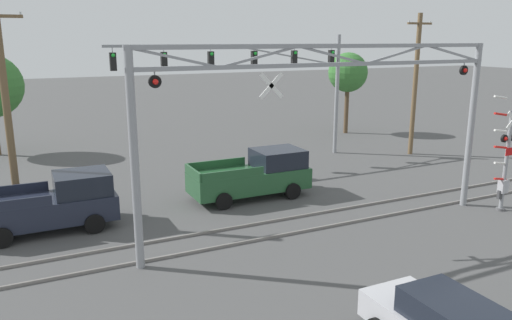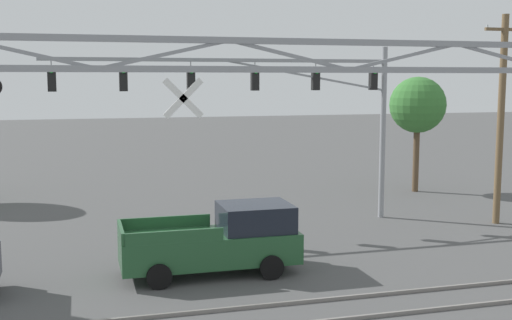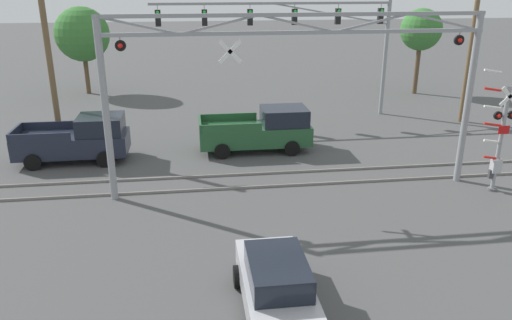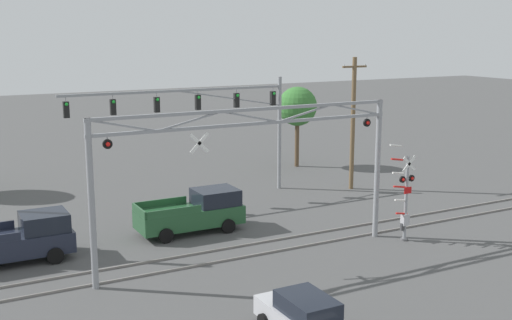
% 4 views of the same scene
% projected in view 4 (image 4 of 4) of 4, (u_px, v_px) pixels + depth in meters
% --- Properties ---
extents(rail_track_near, '(80.00, 0.08, 0.10)m').
position_uv_depth(rail_track_near, '(248.00, 256.00, 28.99)').
color(rail_track_near, gray).
rests_on(rail_track_near, ground_plane).
extents(rail_track_far, '(80.00, 0.08, 0.10)m').
position_uv_depth(rail_track_far, '(234.00, 247.00, 30.23)').
color(rail_track_far, gray).
rests_on(rail_track_far, ground_plane).
extents(crossing_gantry, '(14.23, 0.29, 6.82)m').
position_uv_depth(crossing_gantry, '(251.00, 157.00, 27.83)').
color(crossing_gantry, gray).
rests_on(crossing_gantry, ground_plane).
extents(crossing_signal_mast, '(1.56, 0.35, 4.88)m').
position_uv_depth(crossing_signal_mast, '(405.00, 201.00, 30.93)').
color(crossing_signal_mast, gray).
rests_on(crossing_signal_mast, ground_plane).
extents(traffic_signal_span, '(13.91, 0.39, 7.24)m').
position_uv_depth(traffic_signal_span, '(218.00, 111.00, 38.72)').
color(traffic_signal_span, gray).
rests_on(traffic_signal_span, ground_plane).
extents(pickup_truck_lead, '(5.36, 2.30, 2.09)m').
position_uv_depth(pickup_truck_lead, '(195.00, 212.00, 32.57)').
color(pickup_truck_lead, '#23512D').
rests_on(pickup_truck_lead, ground_plane).
extents(pickup_truck_following, '(4.97, 2.30, 2.09)m').
position_uv_depth(pickup_truck_following, '(21.00, 239.00, 28.32)').
color(pickup_truck_following, '#1E2333').
rests_on(pickup_truck_following, ground_plane).
extents(sedan_waiting, '(1.91, 4.06, 1.60)m').
position_uv_depth(sedan_waiting, '(305.00, 318.00, 21.03)').
color(sedan_waiting, '#B7B7BC').
rests_on(sedan_waiting, ground_plane).
extents(utility_pole_right, '(1.80, 0.28, 8.46)m').
position_uv_depth(utility_pole_right, '(353.00, 122.00, 40.78)').
color(utility_pole_right, brown).
rests_on(utility_pole_right, ground_plane).
extents(background_tree_beyond_span, '(2.92, 2.92, 6.02)m').
position_uv_depth(background_tree_beyond_span, '(297.00, 107.00, 47.62)').
color(background_tree_beyond_span, brown).
rests_on(background_tree_beyond_span, ground_plane).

